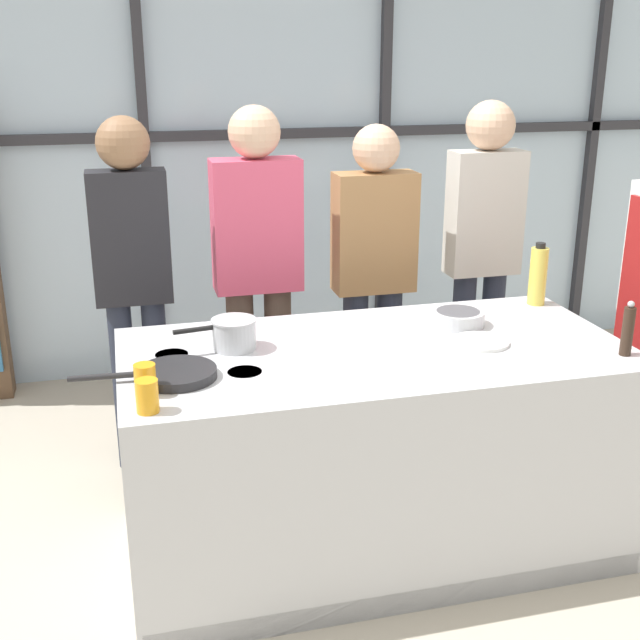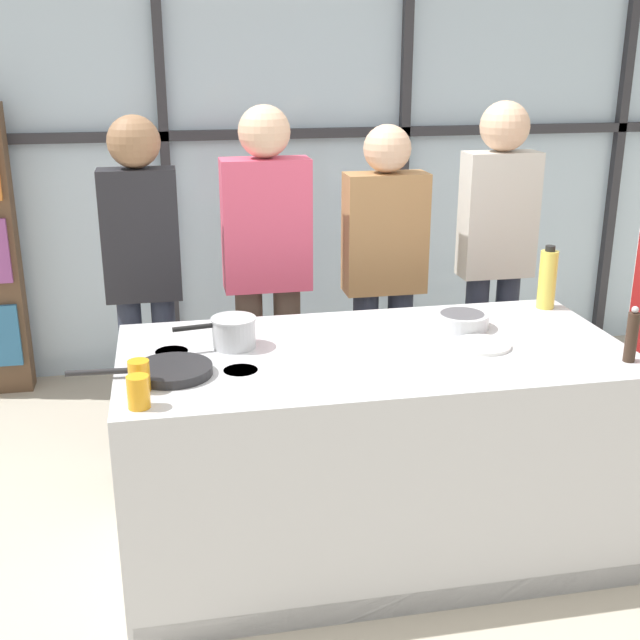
# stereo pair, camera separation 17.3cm
# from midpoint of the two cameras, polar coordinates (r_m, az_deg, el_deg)

# --- Properties ---
(ground_plane) EXTENTS (18.00, 18.00, 0.00)m
(ground_plane) POSITION_cam_midpoint_polar(r_m,az_deg,el_deg) (3.64, 4.97, -15.50)
(ground_plane) COLOR #BCB29E
(back_window_wall) EXTENTS (6.40, 0.10, 2.80)m
(back_window_wall) POSITION_cam_midpoint_polar(r_m,az_deg,el_deg) (5.25, -1.42, 11.68)
(back_window_wall) COLOR silver
(back_window_wall) RESTS_ON ground_plane
(demo_island) EXTENTS (2.03, 0.98, 0.91)m
(demo_island) POSITION_cam_midpoint_polar(r_m,az_deg,el_deg) (3.41, 5.17, -9.20)
(demo_island) COLOR silver
(demo_island) RESTS_ON ground_plane
(spectator_far_left) EXTENTS (0.36, 0.25, 1.76)m
(spectator_far_left) POSITION_cam_midpoint_polar(r_m,az_deg,el_deg) (3.97, -11.28, 3.82)
(spectator_far_left) COLOR #232838
(spectator_far_left) RESTS_ON ground_plane
(spectator_center_left) EXTENTS (0.43, 0.25, 1.80)m
(spectator_center_left) POSITION_cam_midpoint_polar(r_m,az_deg,el_deg) (4.02, -2.56, 4.18)
(spectator_center_left) COLOR #47382D
(spectator_center_left) RESTS_ON ground_plane
(spectator_center_right) EXTENTS (0.42, 0.24, 1.70)m
(spectator_center_right) POSITION_cam_midpoint_polar(r_m,az_deg,el_deg) (4.16, 5.78, 3.74)
(spectator_center_right) COLOR #232838
(spectator_center_right) RESTS_ON ground_plane
(spectator_far_right) EXTENTS (0.39, 0.25, 1.80)m
(spectator_far_right) POSITION_cam_midpoint_polar(r_m,az_deg,el_deg) (4.35, 13.54, 5.18)
(spectator_far_right) COLOR #232838
(spectator_far_right) RESTS_ON ground_plane
(frying_pan) EXTENTS (0.53, 0.29, 0.04)m
(frying_pan) POSITION_cam_midpoint_polar(r_m,az_deg,el_deg) (2.98, -8.97, -3.55)
(frying_pan) COLOR #232326
(frying_pan) RESTS_ON demo_island
(saucepan) EXTENTS (0.33, 0.18, 0.12)m
(saucepan) POSITION_cam_midpoint_polar(r_m,az_deg,el_deg) (3.21, -4.66, -0.83)
(saucepan) COLOR silver
(saucepan) RESTS_ON demo_island
(white_plate) EXTENTS (0.23, 0.23, 0.01)m
(white_plate) POSITION_cam_midpoint_polar(r_m,az_deg,el_deg) (3.31, 12.94, -1.76)
(white_plate) COLOR white
(white_plate) RESTS_ON demo_island
(mixing_bowl) EXTENTS (0.23, 0.23, 0.06)m
(mixing_bowl) POSITION_cam_midpoint_polar(r_m,az_deg,el_deg) (3.51, 11.46, -0.01)
(mixing_bowl) COLOR silver
(mixing_bowl) RESTS_ON demo_island
(oil_bottle) EXTENTS (0.08, 0.08, 0.29)m
(oil_bottle) POSITION_cam_midpoint_polar(r_m,az_deg,el_deg) (3.84, 17.12, 2.80)
(oil_bottle) COLOR #E0CC4C
(oil_bottle) RESTS_ON demo_island
(pepper_grinder) EXTENTS (0.05, 0.05, 0.22)m
(pepper_grinder) POSITION_cam_midpoint_polar(r_m,az_deg,el_deg) (3.30, 22.70, -1.08)
(pepper_grinder) COLOR #332319
(pepper_grinder) RESTS_ON demo_island
(juice_glass_near) EXTENTS (0.08, 0.08, 0.11)m
(juice_glass_near) POSITION_cam_midpoint_polar(r_m,az_deg,el_deg) (2.72, -11.01, -5.06)
(juice_glass_near) COLOR orange
(juice_glass_near) RESTS_ON demo_island
(juice_glass_far) EXTENTS (0.08, 0.08, 0.11)m
(juice_glass_far) POSITION_cam_midpoint_polar(r_m,az_deg,el_deg) (2.85, -11.04, -3.95)
(juice_glass_far) COLOR orange
(juice_glass_far) RESTS_ON demo_island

